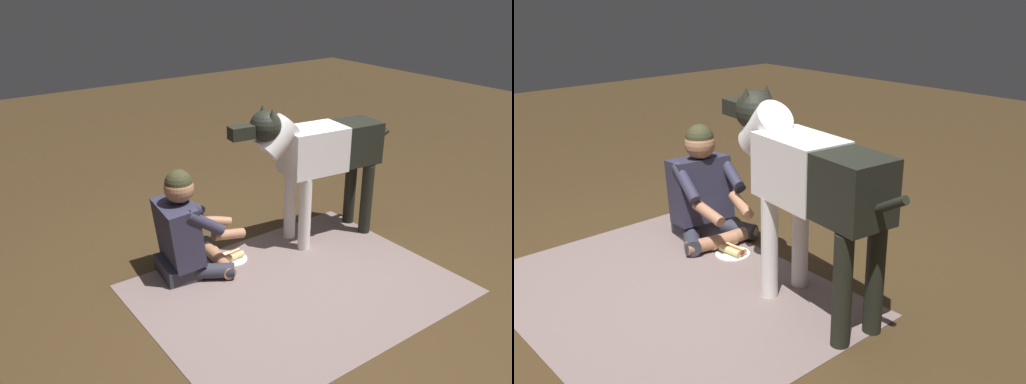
# 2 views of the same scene
# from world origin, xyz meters

# --- Properties ---
(ground_plane) EXTENTS (14.31, 14.31, 0.00)m
(ground_plane) POSITION_xyz_m (0.00, 0.00, 0.00)
(ground_plane) COLOR #3E2D18
(area_rug) EXTENTS (2.12, 1.60, 0.01)m
(area_rug) POSITION_xyz_m (-0.02, 0.09, 0.00)
(area_rug) COLOR #75615E
(area_rug) RESTS_ON ground
(person_sitting_on_floor) EXTENTS (0.65, 0.57, 0.81)m
(person_sitting_on_floor) POSITION_xyz_m (0.49, -0.56, 0.33)
(person_sitting_on_floor) COLOR #30313D
(person_sitting_on_floor) RESTS_ON ground
(large_dog) EXTENTS (1.45, 0.40, 1.16)m
(large_dog) POSITION_xyz_m (-0.63, -0.42, 0.74)
(large_dog) COLOR white
(large_dog) RESTS_ON ground
(hot_dog_on_plate) EXTENTS (0.23, 0.23, 0.06)m
(hot_dog_on_plate) POSITION_xyz_m (0.13, -0.51, 0.03)
(hot_dog_on_plate) COLOR white
(hot_dog_on_plate) RESTS_ON ground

